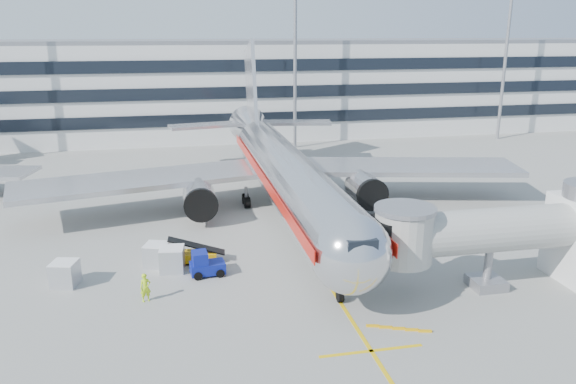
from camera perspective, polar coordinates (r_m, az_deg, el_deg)
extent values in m
plane|color=gray|center=(44.54, 2.28, -6.47)|extent=(180.00, 180.00, 0.00)
cube|color=#DFB00B|center=(53.68, -0.29, -2.46)|extent=(0.25, 70.00, 0.01)
cube|color=#DFB00B|center=(32.61, 8.46, -15.68)|extent=(6.00, 0.25, 0.01)
cylinder|color=silver|center=(50.60, 0.15, 1.35)|extent=(5.00, 36.00, 5.00)
sphere|color=silver|center=(34.07, 6.45, -6.23)|extent=(5.00, 5.00, 5.00)
cone|color=silver|center=(72.64, -3.62, 6.33)|extent=(5.00, 10.00, 5.00)
cube|color=black|center=(32.33, 7.33, -5.36)|extent=(1.80, 1.20, 0.90)
cube|color=#B7B7BC|center=(59.75, 11.34, 2.54)|extent=(24.95, 12.07, 0.50)
cube|color=#B7B7BC|center=(55.18, -14.39, 1.22)|extent=(24.95, 12.07, 0.50)
cylinder|color=#99999E|center=(55.11, 7.88, 0.27)|extent=(3.00, 4.20, 3.00)
cylinder|color=#99999E|center=(52.09, -8.95, -0.71)|extent=(3.00, 4.20, 3.00)
cylinder|color=black|center=(53.30, 8.59, -0.30)|extent=(3.10, 0.50, 3.10)
cylinder|color=black|center=(50.18, -8.83, -1.35)|extent=(3.10, 0.50, 3.10)
cube|color=#B7B7BC|center=(72.52, -3.73, 9.82)|extent=(0.45, 9.39, 13.72)
cube|color=#B7B7BC|center=(74.47, 0.49, 7.07)|extent=(10.41, 4.94, 0.35)
cube|color=#B7B7BC|center=(72.96, -8.04, 6.72)|extent=(10.41, 4.94, 0.35)
cylinder|color=gray|center=(37.15, 5.32, -9.80)|extent=(0.24, 0.24, 1.80)
cylinder|color=black|center=(37.35, 5.30, -10.42)|extent=(0.35, 0.90, 0.90)
cylinder|color=gray|center=(57.78, 2.03, -0.08)|extent=(0.30, 0.30, 2.00)
cylinder|color=gray|center=(56.65, -4.27, -0.44)|extent=(0.30, 0.30, 2.00)
cube|color=red|center=(51.08, 2.92, 1.82)|extent=(0.06, 38.00, 0.90)
cube|color=red|center=(50.08, -2.67, 1.53)|extent=(0.06, 38.00, 0.90)
cylinder|color=#A8A8A3|center=(40.08, 19.99, -3.66)|extent=(13.00, 3.00, 3.00)
cylinder|color=#A8A8A3|center=(37.24, 11.67, -4.49)|extent=(3.80, 3.80, 3.40)
cylinder|color=gray|center=(36.62, 11.83, -1.71)|extent=(4.00, 4.00, 0.30)
cube|color=black|center=(36.76, 9.80, -4.67)|extent=(1.40, 2.60, 2.60)
cylinder|color=gray|center=(40.99, 19.64, -7.09)|extent=(0.56, 0.56, 3.20)
cube|color=gray|center=(41.48, 19.48, -8.68)|extent=(2.20, 2.20, 0.70)
cylinder|color=black|center=(41.04, 18.39, -8.85)|extent=(0.35, 0.70, 0.70)
cylinder|color=black|center=(41.93, 20.55, -8.51)|extent=(0.35, 0.70, 0.70)
cube|color=silver|center=(98.86, -5.94, 10.45)|extent=(150.00, 24.00, 15.00)
cube|color=black|center=(87.35, -5.03, 7.42)|extent=(150.00, 0.30, 1.80)
cube|color=black|center=(86.84, -5.09, 10.03)|extent=(150.00, 0.30, 1.80)
cube|color=black|center=(86.52, -5.16, 12.66)|extent=(150.00, 0.30, 1.80)
cube|color=gray|center=(98.41, -6.07, 14.97)|extent=(150.00, 24.00, 0.60)
cylinder|color=gray|center=(83.98, 0.73, 12.97)|extent=(0.50, 0.50, 25.00)
cylinder|color=gray|center=(97.16, 21.20, 12.34)|extent=(0.50, 0.50, 25.00)
cube|color=#DF9E09|center=(43.71, -9.96, -6.45)|extent=(4.17, 1.82, 0.65)
cube|color=black|center=(43.40, -10.01, -5.43)|extent=(4.33, 1.38, 1.41)
cylinder|color=black|center=(44.51, -11.81, -6.45)|extent=(0.57, 0.31, 0.55)
cylinder|color=black|center=(43.32, -11.95, -7.10)|extent=(0.57, 0.31, 0.55)
cylinder|color=black|center=(44.32, -7.99, -6.35)|extent=(0.57, 0.31, 0.55)
cylinder|color=black|center=(43.13, -8.02, -7.00)|extent=(0.57, 0.31, 0.55)
cube|color=navy|center=(41.34, -8.17, -7.62)|extent=(2.58, 1.63, 0.79)
cube|color=navy|center=(40.96, -8.95, -6.67)|extent=(1.17, 1.41, 0.97)
cube|color=black|center=(40.85, -8.97, -6.27)|extent=(1.07, 1.23, 0.09)
cylinder|color=black|center=(41.95, -9.38, -7.70)|extent=(0.64, 0.32, 0.62)
cylinder|color=black|center=(40.75, -9.12, -8.43)|extent=(0.64, 0.32, 0.62)
cylinder|color=black|center=(42.15, -7.23, -7.49)|extent=(0.64, 0.32, 0.62)
cylinder|color=black|center=(40.96, -6.91, -8.20)|extent=(0.64, 0.32, 0.62)
cube|color=#B4B7BC|center=(43.43, -13.18, -6.28)|extent=(2.09, 2.09, 1.72)
cube|color=white|center=(43.11, -13.25, -5.20)|extent=(2.09, 2.09, 0.06)
cube|color=#B4B7BC|center=(42.16, -21.72, -7.76)|extent=(2.01, 2.01, 1.71)
cube|color=white|center=(41.83, -21.84, -6.65)|extent=(2.01, 2.01, 0.06)
cube|color=#B4B7BC|center=(42.34, -11.68, -6.75)|extent=(1.91, 1.91, 1.77)
cube|color=white|center=(42.00, -11.75, -5.61)|extent=(1.91, 1.91, 0.07)
imported|color=#B5E317|center=(38.19, -14.28, -9.40)|extent=(0.80, 0.63, 1.93)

